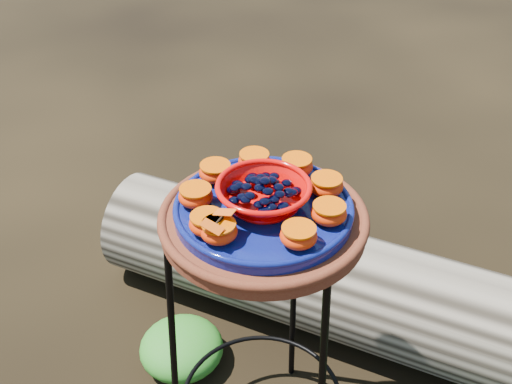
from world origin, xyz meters
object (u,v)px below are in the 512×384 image
at_px(terracotta_saucer, 263,221).
at_px(driftwood_log, 380,297).
at_px(red_bowl, 264,195).
at_px(plant_stand, 262,344).
at_px(cobalt_plate, 263,210).

xyz_separation_m(terracotta_saucer, driftwood_log, (0.18, 0.45, -0.55)).
xyz_separation_m(terracotta_saucer, red_bowl, (0.00, 0.00, 0.07)).
distance_m(red_bowl, driftwood_log, 0.79).
height_order(plant_stand, cobalt_plate, cobalt_plate).
xyz_separation_m(red_bowl, driftwood_log, (0.18, 0.45, -0.62)).
bearing_deg(driftwood_log, terracotta_saucer, -112.14).
bearing_deg(cobalt_plate, driftwood_log, 67.86).
relative_size(plant_stand, terracotta_saucer, 1.69).
xyz_separation_m(plant_stand, red_bowl, (0.00, 0.00, 0.43)).
distance_m(cobalt_plate, driftwood_log, 0.76).
bearing_deg(plant_stand, driftwood_log, 67.86).
height_order(terracotta_saucer, driftwood_log, terracotta_saucer).
bearing_deg(cobalt_plate, red_bowl, 0.00).
distance_m(terracotta_saucer, cobalt_plate, 0.03).
distance_m(cobalt_plate, red_bowl, 0.04).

